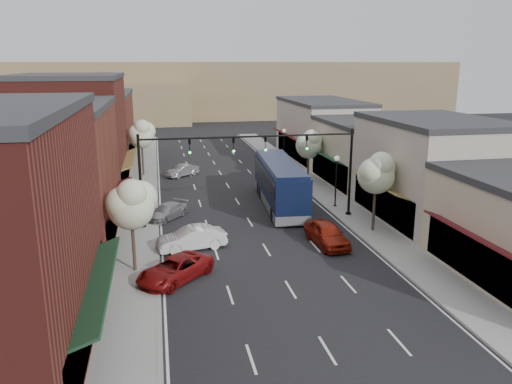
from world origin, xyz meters
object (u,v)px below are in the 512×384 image
parked_car_b (191,238)px  parked_car_c (167,211)px  tree_left_near (132,203)px  lamp_post_far (284,141)px  coach_bus (280,183)px  red_hatchback (327,234)px  tree_left_far (142,134)px  parked_car_a (175,269)px  parked_car_e (182,171)px  signal_mast_left (173,166)px  tree_right_far (309,143)px  signal_mast_right (322,160)px  lamp_post_near (336,173)px  tree_right_near (377,172)px

parked_car_b → parked_car_c: parked_car_b is taller
tree_left_near → lamp_post_far: bearing=60.2°
coach_bus → tree_left_near: bearing=-129.6°
lamp_post_far → parked_car_b: (-12.58, -24.88, -2.26)m
tree_left_near → red_hatchback: tree_left_near is taller
tree_left_near → coach_bus: bearing=46.2°
tree_left_far → parked_car_a: (2.21, -27.53, -3.94)m
tree_left_near → parked_car_b: 5.85m
parked_car_a → parked_car_e: bearing=131.1°
signal_mast_left → tree_left_far: size_ratio=1.34×
coach_bus → parked_car_b: coach_bus is taller
parked_car_a → parked_car_b: 4.87m
tree_right_far → parked_car_a: bearing=-123.8°
tree_left_near → parked_car_e: 25.75m
tree_left_far → signal_mast_left: bearing=-81.7°
tree_right_far → parked_car_b: 21.59m
red_hatchback → parked_car_b: (-8.94, 0.99, -0.04)m
tree_left_near → signal_mast_left: bearing=71.9°
tree_left_near → parked_car_b: tree_left_near is taller
tree_right_far → red_hatchback: (-4.19, -17.82, -3.21)m
signal_mast_right → lamp_post_far: signal_mast_right is taller
coach_bus → parked_car_c: 9.84m
signal_mast_left → parked_car_b: size_ratio=1.83×
lamp_post_near → tree_left_far: bearing=136.1°
tree_right_near → tree_left_far: (-16.60, 22.00, 0.15)m
signal_mast_left → parked_car_e: 17.64m
tree_left_near → lamp_post_far: 32.35m
signal_mast_left → coach_bus: size_ratio=0.65×
lamp_post_near → parked_car_b: size_ratio=0.99×
tree_left_far → tree_left_near: bearing=-90.0°
signal_mast_right → tree_left_near: 16.05m
signal_mast_left → tree_left_far: (-2.63, 17.95, -0.02)m
lamp_post_far → parked_car_e: 12.57m
lamp_post_far → tree_left_far: bearing=-172.7°
tree_right_near → tree_left_near: bearing=-166.5°
tree_right_near → signal_mast_right: bearing=123.9°
lamp_post_far → parked_car_c: (-14.00, -17.92, -2.41)m
signal_mast_right → tree_left_near: size_ratio=1.44×
coach_bus → parked_car_e: (-7.54, 13.08, -1.36)m
coach_bus → parked_car_a: 16.60m
signal_mast_left → parked_car_b: (0.84, -4.88, -3.88)m
parked_car_b → signal_mast_right: bearing=103.7°
signal_mast_right → tree_right_near: size_ratio=1.38×
coach_bus → parked_car_a: coach_bus is taller
tree_right_far → tree_left_near: (-16.60, -20.00, 0.23)m
tree_left_far → lamp_post_far: 16.26m
tree_left_near → lamp_post_near: size_ratio=1.28×
parked_car_b → coach_bus: bearing=126.2°
coach_bus → parked_car_b: bearing=-128.1°
lamp_post_near → tree_right_near: bearing=-85.2°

